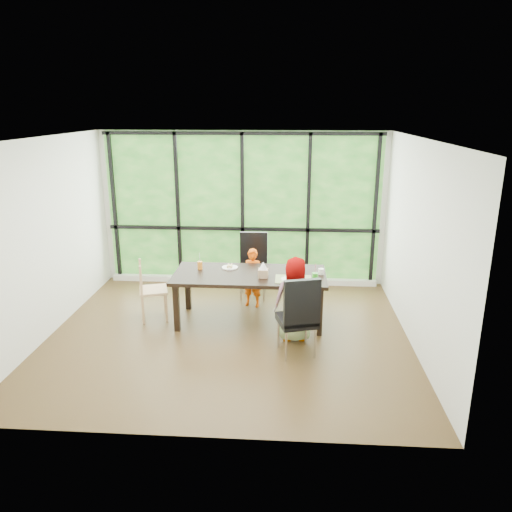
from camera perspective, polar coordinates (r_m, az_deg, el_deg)
name	(u,v)px	position (r m, az deg, el deg)	size (l,w,h in m)	color
ground	(229,335)	(7.02, -3.20, -9.10)	(5.00, 5.00, 0.00)	black
back_wall	(243,209)	(8.72, -1.54, 5.50)	(5.00, 5.00, 0.00)	silver
foliage_backdrop	(243,209)	(8.70, -1.55, 5.47)	(4.80, 0.02, 2.65)	#1A4B19
window_mullions	(243,209)	(8.66, -1.58, 5.42)	(4.80, 0.06, 2.65)	black
window_sill	(243,280)	(8.97, -1.53, -2.79)	(4.80, 0.12, 0.10)	silver
dining_table	(250,298)	(7.28, -0.73, -4.84)	(2.22, 1.00, 0.75)	black
chair_window_leather	(253,267)	(8.13, -0.34, -1.24)	(0.46, 0.46, 1.08)	black
chair_interior_leather	(297,315)	(6.32, 4.77, -6.80)	(0.46, 0.46, 1.08)	black
chair_end_beech	(153,290)	(7.51, -11.83, -3.91)	(0.42, 0.40, 0.90)	tan
child_toddler	(253,278)	(7.81, -0.38, -2.54)	(0.34, 0.23, 0.95)	#DC4D04
child_older	(295,300)	(6.66, 4.51, -5.06)	(0.57, 0.37, 1.17)	slate
placemat	(293,279)	(6.93, 4.35, -2.70)	(0.51, 0.37, 0.01)	tan
plate_far	(230,267)	(7.41, -3.06, -1.34)	(0.24, 0.24, 0.02)	white
plate_near	(289,279)	(6.91, 3.89, -2.73)	(0.24, 0.24, 0.01)	white
orange_cup	(200,265)	(7.38, -6.53, -1.08)	(0.07, 0.07, 0.12)	orange
green_cup	(315,277)	(6.84, 6.87, -2.49)	(0.08, 0.08, 0.13)	green
white_mug	(321,271)	(7.17, 7.57, -1.79)	(0.08, 0.08, 0.09)	white
tissue_box	(263,273)	(6.98, 0.84, -2.01)	(0.14, 0.14, 0.12)	tan
crepe_rolls_far	(230,266)	(7.40, -3.07, -1.15)	(0.10, 0.12, 0.04)	tan
crepe_rolls_near	(289,278)	(6.90, 3.89, -2.53)	(0.05, 0.12, 0.04)	tan
straw_white	(200,259)	(7.35, -6.55, -0.34)	(0.01, 0.01, 0.20)	white
straw_pink	(315,270)	(6.81, 6.90, -1.65)	(0.01, 0.01, 0.20)	pink
tissue	(263,266)	(6.95, 0.84, -1.11)	(0.12, 0.12, 0.11)	white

